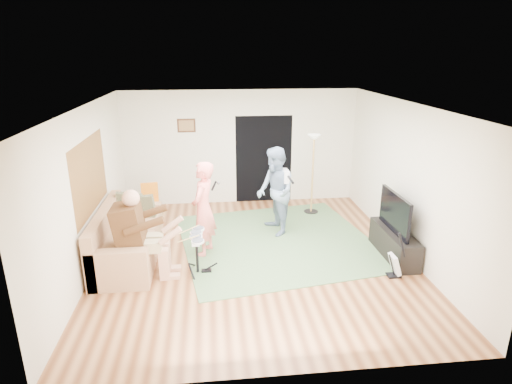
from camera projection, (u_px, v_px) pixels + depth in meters
floor at (254, 256)px, 7.73m from camera, size 6.00×6.00×0.00m
walls at (254, 185)px, 7.30m from camera, size 5.50×6.00×2.70m
ceiling at (254, 106)px, 6.88m from camera, size 6.00×6.00×0.00m
window_blinds at (90, 176)px, 7.15m from camera, size 0.00×2.05×2.05m
doorway at (264, 159)px, 10.28m from camera, size 2.10×0.00×2.10m
picture_frame at (186, 126)px, 9.82m from camera, size 0.42×0.03×0.32m
area_rug at (277, 241)px, 8.35m from camera, size 4.08×4.04×0.02m
sofa at (124, 243)px, 7.55m from camera, size 0.95×2.31×0.93m
drummer at (143, 243)px, 6.90m from camera, size 0.97×0.54×1.50m
drum_kit at (197, 256)px, 7.07m from camera, size 0.39×0.70×0.72m
singer at (203, 209)px, 7.59m from camera, size 0.60×0.73×1.73m
microphone at (214, 186)px, 7.48m from camera, size 0.06×0.06×0.24m
guitarist at (275, 192)px, 8.46m from camera, size 0.82×0.97×1.77m
guitar_held at (286, 176)px, 8.38m from camera, size 0.13×0.60×0.26m
guitar_spare at (395, 264)px, 6.99m from camera, size 0.28×0.25×0.78m
torchiere_lamp at (313, 160)px, 9.45m from camera, size 0.32×0.32×1.81m
dining_chair at (151, 210)px, 9.10m from camera, size 0.42×0.43×0.88m
tv_cabinet at (394, 244)px, 7.66m from camera, size 0.40×1.40×0.50m
television at (395, 213)px, 7.47m from camera, size 0.06×1.14×0.68m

